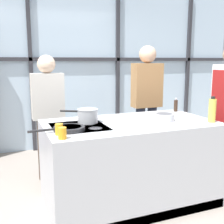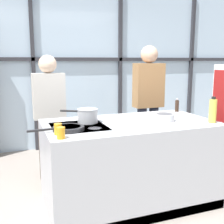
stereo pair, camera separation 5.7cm
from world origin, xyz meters
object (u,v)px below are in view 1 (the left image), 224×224
Objects in this scene: spectator_center_left at (147,98)px; mixing_bowl at (164,117)px; frying_pan at (69,128)px; juice_glass_near at (62,133)px; spectator_far_left at (48,110)px; saucepan at (87,115)px; white_plate at (159,115)px; oil_bottle at (212,110)px; juice_glass_far at (59,129)px; pepper_grinder at (176,105)px.

spectator_center_left is 8.09× the size of mixing_bowl.
frying_pan is 1.05m from mixing_bowl.
spectator_center_left is 1.99m from juice_glass_near.
spectator_far_left reaches higher than saucepan.
spectator_far_left is at bearing 145.92° from white_plate.
spectator_far_left is 3.08× the size of frying_pan.
spectator_far_left is 5.90× the size of oil_bottle.
saucepan is at bearing 36.00° from spectator_center_left.
juice_glass_near is at bearing 86.22° from spectator_far_left.
spectator_far_left is 1.38m from white_plate.
juice_glass_far is at bearing -133.42° from frying_pan.
pepper_grinder reaches higher than juice_glass_near.
saucepan is 0.82m from mixing_bowl.
oil_bottle reaches higher than juice_glass_near.
spectator_far_left is at bearing 139.80° from oil_bottle.
oil_bottle is at bearing -54.69° from white_plate.
frying_pan is 2.28× the size of white_plate.
spectator_far_left is 16.32× the size of juice_glass_far.
juice_glass_far reaches higher than white_plate.
juice_glass_far is at bearing -134.85° from saucepan.
oil_bottle is 1.59× the size of pepper_grinder.
spectator_far_left is 1.61m from pepper_grinder.
spectator_far_left is at bearing 158.60° from pepper_grinder.
frying_pan is (-1.38, -1.07, -0.08)m from spectator_center_left.
pepper_grinder reaches higher than frying_pan.
spectator_far_left is at bearing 91.08° from frying_pan.
spectator_far_left reaches higher than mixing_bowl.
spectator_center_left is at bearing 180.00° from spectator_far_left.
spectator_far_left is 1.47m from mixing_bowl.
juice_glass_near is (-0.09, -1.32, 0.03)m from spectator_far_left.
saucepan reaches higher than mixing_bowl.
pepper_grinder is (1.22, 0.23, -0.00)m from saucepan.
spectator_center_left is 7.61× the size of white_plate.
juice_glass_far is (-1.23, -0.41, 0.04)m from white_plate.
white_plate is at bearing 2.74° from saucepan.
juice_glass_far is at bearing 38.47° from spectator_center_left.
pepper_grinder reaches higher than mixing_bowl.
oil_bottle is at bearing -90.85° from pepper_grinder.
juice_glass_near reaches higher than frying_pan.
mixing_bowl is 1.20m from juice_glass_near.
spectator_center_left reaches higher than oil_bottle.
oil_bottle is at bearing -19.96° from saucepan.
white_plate is 1.35m from juice_glass_near.
juice_glass_far is (-1.57, 0.08, -0.08)m from oil_bottle.
spectator_center_left is 1.90m from juice_glass_far.
white_plate is at bearing 71.86° from spectator_center_left.
saucepan is 3.78× the size of juice_glass_far.
mixing_bowl is at bearing -135.56° from pepper_grinder.
frying_pan is 0.28m from juice_glass_near.
mixing_bowl is at bearing 8.65° from juice_glass_far.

